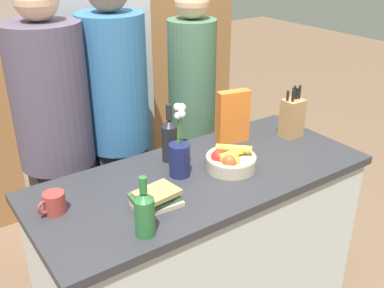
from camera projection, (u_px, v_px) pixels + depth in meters
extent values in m
cube|color=silver|center=(202.00, 255.00, 2.30)|extent=(1.55, 0.67, 0.88)
cube|color=#2D2D33|center=(203.00, 177.00, 2.11)|extent=(1.61, 0.69, 0.04)
cube|color=olive|center=(69.00, 34.00, 3.10)|extent=(2.81, 0.12, 2.60)
cube|color=#B7B7BC|center=(81.00, 102.00, 2.94)|extent=(0.75, 0.60, 1.86)
cylinder|color=#B7B7BC|center=(91.00, 105.00, 2.64)|extent=(0.02, 0.02, 1.02)
cylinder|color=tan|center=(231.00, 163.00, 2.13)|extent=(0.24, 0.24, 0.06)
torus|color=tan|center=(231.00, 157.00, 2.12)|extent=(0.24, 0.24, 0.02)
sphere|color=#99B233|center=(232.00, 160.00, 2.08)|extent=(0.07, 0.07, 0.07)
sphere|color=#C64C23|center=(229.00, 162.00, 2.06)|extent=(0.07, 0.07, 0.07)
sphere|color=red|center=(231.00, 158.00, 2.12)|extent=(0.07, 0.07, 0.07)
sphere|color=red|center=(219.00, 157.00, 2.11)|extent=(0.07, 0.07, 0.07)
cylinder|color=yellow|center=(233.00, 154.00, 2.11)|extent=(0.15, 0.04, 0.03)
cylinder|color=yellow|center=(234.00, 148.00, 2.13)|extent=(0.15, 0.14, 0.03)
cube|color=#A87A4C|center=(292.00, 118.00, 2.44)|extent=(0.11, 0.09, 0.21)
cylinder|color=black|center=(288.00, 97.00, 2.37)|extent=(0.01, 0.01, 0.07)
cylinder|color=black|center=(293.00, 97.00, 2.36)|extent=(0.01, 0.01, 0.07)
cylinder|color=black|center=(293.00, 95.00, 2.38)|extent=(0.01, 0.01, 0.08)
cylinder|color=black|center=(294.00, 93.00, 2.39)|extent=(0.01, 0.01, 0.08)
cylinder|color=black|center=(297.00, 94.00, 2.40)|extent=(0.01, 0.01, 0.07)
cylinder|color=black|center=(299.00, 93.00, 2.40)|extent=(0.01, 0.01, 0.08)
cylinder|color=#191E4C|center=(180.00, 160.00, 2.05)|extent=(0.10, 0.10, 0.16)
cylinder|color=#477538|center=(181.00, 126.00, 1.99)|extent=(0.01, 0.03, 0.17)
sphere|color=white|center=(182.00, 108.00, 1.95)|extent=(0.04, 0.04, 0.04)
cylinder|color=#477538|center=(178.00, 126.00, 1.98)|extent=(0.02, 0.01, 0.18)
sphere|color=white|center=(178.00, 107.00, 1.95)|extent=(0.04, 0.04, 0.04)
cylinder|color=#477538|center=(178.00, 130.00, 1.99)|extent=(0.01, 0.01, 0.14)
sphere|color=white|center=(178.00, 116.00, 1.95)|extent=(0.03, 0.03, 0.03)
cylinder|color=#477538|center=(181.00, 130.00, 1.98)|extent=(0.02, 0.01, 0.15)
sphere|color=white|center=(182.00, 114.00, 1.95)|extent=(0.03, 0.03, 0.03)
cube|color=orange|center=(233.00, 117.00, 2.36)|extent=(0.18, 0.10, 0.28)
cylinder|color=#99332D|center=(55.00, 203.00, 1.79)|extent=(0.09, 0.09, 0.09)
torus|color=#99332D|center=(44.00, 207.00, 1.76)|extent=(0.06, 0.03, 0.06)
cube|color=#B7A88E|center=(157.00, 204.00, 1.85)|extent=(0.20, 0.14, 0.02)
cube|color=#3D6047|center=(157.00, 200.00, 1.85)|extent=(0.17, 0.12, 0.02)
cube|color=#3D6047|center=(153.00, 196.00, 1.84)|extent=(0.19, 0.13, 0.02)
cube|color=#99844C|center=(157.00, 193.00, 1.83)|extent=(0.19, 0.15, 0.02)
cylinder|color=black|center=(170.00, 143.00, 2.18)|extent=(0.08, 0.08, 0.18)
cone|color=black|center=(169.00, 123.00, 2.14)|extent=(0.08, 0.08, 0.04)
cylinder|color=black|center=(169.00, 112.00, 2.11)|extent=(0.03, 0.03, 0.08)
cylinder|color=#286633|center=(145.00, 217.00, 1.65)|extent=(0.08, 0.08, 0.15)
cone|color=#286633|center=(144.00, 196.00, 1.61)|extent=(0.08, 0.08, 0.03)
cylinder|color=#286633|center=(143.00, 185.00, 1.59)|extent=(0.03, 0.03, 0.06)
cube|color=#383842|center=(69.00, 229.00, 2.53)|extent=(0.30, 0.20, 0.86)
cylinder|color=#4C4256|center=(50.00, 96.00, 2.19)|extent=(0.38, 0.38, 0.72)
cube|color=#383842|center=(124.00, 209.00, 2.70)|extent=(0.30, 0.22, 0.86)
cylinder|color=#2D6093|center=(114.00, 83.00, 2.36)|extent=(0.35, 0.35, 0.72)
cube|color=#383842|center=(192.00, 186.00, 2.99)|extent=(0.25, 0.20, 0.82)
cylinder|color=#42664C|center=(192.00, 78.00, 2.67)|extent=(0.29, 0.29, 0.68)
sphere|color=#DBAD89|center=(192.00, 1.00, 2.48)|extent=(0.20, 0.20, 0.20)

